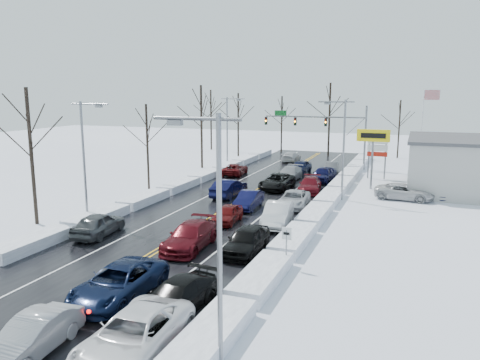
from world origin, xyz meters
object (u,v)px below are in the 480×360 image
at_px(tires_plus_sign, 373,140).
at_px(oncoming_car_0, 229,197).
at_px(traffic_signal_mast, 325,125).
at_px(flagpole, 423,123).

bearing_deg(tires_plus_sign, oncoming_car_0, -145.06).
height_order(tires_plus_sign, oncoming_car_0, tires_plus_sign).
distance_m(traffic_signal_mast, flagpole, 11.90).
xyz_separation_m(tires_plus_sign, oncoming_car_0, (-12.07, -8.43, -4.99)).
distance_m(tires_plus_sign, flagpole, 14.79).
relative_size(traffic_signal_mast, oncoming_car_0, 2.63).
height_order(traffic_signal_mast, flagpole, flagpole).
relative_size(flagpole, oncoming_car_0, 1.98).
bearing_deg(flagpole, oncoming_car_0, -126.73).
bearing_deg(oncoming_car_0, tires_plus_sign, -142.79).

